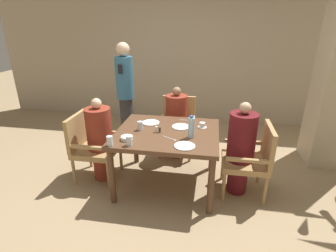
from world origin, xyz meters
TOP-DOWN VIEW (x-y plane):
  - ground_plane at (0.00, 0.00)m, footprint 16.00×16.00m
  - wall_back at (0.00, 2.47)m, footprint 8.00×0.06m
  - dining_table at (0.00, 0.00)m, footprint 1.22×1.06m
  - chair_left_side at (-1.01, 0.00)m, footprint 0.53×0.52m
  - diner_in_left_chair at (-0.87, 0.00)m, footprint 0.32×0.32m
  - chair_far_side at (0.00, 0.93)m, footprint 0.52×0.53m
  - diner_in_far_chair at (-0.00, 0.79)m, footprint 0.32×0.32m
  - chair_right_side at (1.01, 0.00)m, footprint 0.53×0.52m
  - diner_in_right_chair at (0.87, 0.00)m, footprint 0.32×0.32m
  - standing_host at (-0.90, 1.16)m, footprint 0.28×0.32m
  - plate_main_left at (0.25, -0.36)m, footprint 0.22×0.22m
  - plate_main_right at (0.14, 0.16)m, footprint 0.22×0.22m
  - plate_dessert_center at (-0.26, 0.24)m, footprint 0.22×0.22m
  - teacup_with_saucer at (0.41, 0.20)m, footprint 0.11×0.11m
  - bowl_small at (-0.40, -0.30)m, footprint 0.13×0.13m
  - water_bottle at (0.30, -0.12)m, footprint 0.07×0.07m
  - glass_tall_near at (-0.53, -0.48)m, footprint 0.06×0.06m
  - glass_tall_mid at (-0.33, -0.01)m, footprint 0.06×0.06m
  - glass_tall_far at (-0.34, -0.44)m, footprint 0.06×0.06m
  - salt_shaker at (-0.12, -0.04)m, footprint 0.03×0.03m
  - pepper_shaker at (-0.08, -0.04)m, footprint 0.03×0.03m
  - fork_beside_plate at (0.07, -0.20)m, footprint 0.18×0.11m
  - knife_beside_plate at (0.21, 0.41)m, footprint 0.21×0.02m

SIDE VIEW (x-z plane):
  - ground_plane at x=0.00m, z-range 0.00..0.00m
  - chair_left_side at x=-1.01m, z-range 0.04..0.92m
  - chair_far_side at x=0.00m, z-range 0.04..0.92m
  - chair_right_side at x=1.01m, z-range 0.04..0.92m
  - diner_in_far_chair at x=0.00m, z-range 0.01..1.11m
  - diner_in_left_chair at x=-0.87m, z-range 0.01..1.12m
  - diner_in_right_chair at x=0.87m, z-range 0.01..1.16m
  - dining_table at x=0.00m, z-range 0.28..1.02m
  - fork_beside_plate at x=0.07m, z-range 0.74..0.74m
  - knife_beside_plate at x=0.21m, z-range 0.74..0.74m
  - plate_main_left at x=0.25m, z-range 0.74..0.75m
  - plate_main_right at x=0.14m, z-range 0.74..0.75m
  - plate_dessert_center at x=-0.26m, z-range 0.74..0.75m
  - bowl_small at x=-0.40m, z-range 0.74..0.78m
  - teacup_with_saucer at x=0.41m, z-range 0.73..0.80m
  - pepper_shaker at x=-0.08m, z-range 0.74..0.80m
  - salt_shaker at x=-0.12m, z-range 0.74..0.81m
  - glass_tall_near at x=-0.53m, z-range 0.74..0.85m
  - glass_tall_mid at x=-0.33m, z-range 0.74..0.85m
  - glass_tall_far at x=-0.34m, z-range 0.74..0.85m
  - water_bottle at x=0.30m, z-range 0.73..0.99m
  - standing_host at x=-0.90m, z-range 0.06..1.73m
  - wall_back at x=0.00m, z-range 0.00..2.80m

